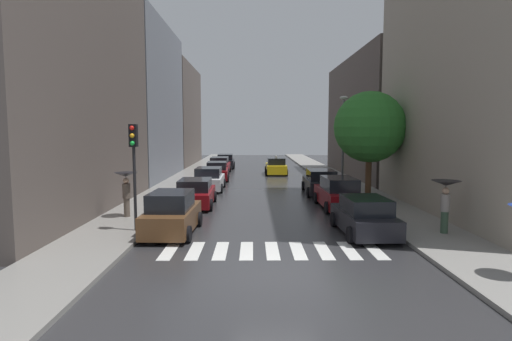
% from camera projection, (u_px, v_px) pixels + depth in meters
% --- Properties ---
extents(ground_plane, '(28.00, 72.00, 0.04)m').
position_uv_depth(ground_plane, '(261.00, 179.00, 35.69)').
color(ground_plane, '#2C2C2F').
extents(sidewalk_left, '(3.00, 72.00, 0.15)m').
position_uv_depth(sidewalk_left, '(187.00, 178.00, 35.63)').
color(sidewalk_left, gray).
rests_on(sidewalk_left, ground).
extents(sidewalk_right, '(3.00, 72.00, 0.15)m').
position_uv_depth(sidewalk_right, '(334.00, 178.00, 35.73)').
color(sidewalk_right, gray).
rests_on(sidewalk_right, ground).
extents(crosswalk_stripes, '(7.65, 2.20, 0.01)m').
position_uv_depth(crosswalk_stripes, '(272.00, 251.00, 14.24)').
color(crosswalk_stripes, silver).
rests_on(crosswalk_stripes, ground).
extents(building_left_mid, '(6.00, 14.26, 13.27)m').
position_uv_depth(building_left_mid, '(134.00, 103.00, 35.23)').
color(building_left_mid, slate).
rests_on(building_left_mid, ground).
extents(building_left_far, '(6.00, 14.75, 12.07)m').
position_uv_depth(building_left_far, '(169.00, 116.00, 50.09)').
color(building_left_far, '#564C47').
rests_on(building_left_far, ground).
extents(building_right_mid, '(6.00, 18.71, 10.81)m').
position_uv_depth(building_right_mid, '(379.00, 118.00, 37.45)').
color(building_right_mid, '#564C47').
rests_on(building_right_mid, ground).
extents(parked_car_left_nearest, '(2.06, 4.04, 1.76)m').
position_uv_depth(parked_car_left_nearest, '(172.00, 214.00, 16.49)').
color(parked_car_left_nearest, brown).
rests_on(parked_car_left_nearest, ground).
extents(parked_car_left_second, '(2.16, 4.28, 1.54)m').
position_uv_depth(parked_car_left_second, '(195.00, 193.00, 22.56)').
color(parked_car_left_second, maroon).
rests_on(parked_car_left_second, ground).
extents(parked_car_left_third, '(2.15, 4.30, 1.63)m').
position_uv_depth(parked_car_left_third, '(209.00, 179.00, 28.82)').
color(parked_car_left_third, silver).
rests_on(parked_car_left_third, ground).
extents(parked_car_left_fourth, '(2.17, 4.27, 1.60)m').
position_uv_depth(parked_car_left_fourth, '(217.00, 172.00, 34.62)').
color(parked_car_left_fourth, maroon).
rests_on(parked_car_left_fourth, ground).
extents(parked_car_left_fifth, '(2.08, 4.79, 1.65)m').
position_uv_depth(parked_car_left_fifth, '(220.00, 166.00, 40.17)').
color(parked_car_left_fifth, maroon).
rests_on(parked_car_left_fifth, ground).
extents(parked_car_left_sixth, '(2.15, 4.60, 1.60)m').
position_uv_depth(parked_car_left_sixth, '(225.00, 161.00, 46.17)').
color(parked_car_left_sixth, black).
rests_on(parked_car_left_sixth, ground).
extents(parked_car_right_nearest, '(2.14, 4.17, 1.55)m').
position_uv_depth(parked_car_right_nearest, '(364.00, 217.00, 16.41)').
color(parked_car_right_nearest, black).
rests_on(parked_car_right_nearest, ground).
extents(parked_car_right_second, '(2.12, 4.76, 1.71)m').
position_uv_depth(parked_car_right_second, '(338.00, 194.00, 22.01)').
color(parked_car_right_second, maroon).
rests_on(parked_car_right_second, ground).
extents(parked_car_right_third, '(2.21, 4.70, 1.62)m').
position_uv_depth(parked_car_right_third, '(321.00, 182.00, 27.21)').
color(parked_car_right_third, black).
rests_on(parked_car_right_third, ground).
extents(taxi_midroad, '(2.08, 4.44, 1.81)m').
position_uv_depth(taxi_midroad, '(276.00, 167.00, 39.43)').
color(taxi_midroad, yellow).
rests_on(taxi_midroad, ground).
extents(pedestrian_near_tree, '(1.07, 1.07, 2.10)m').
position_uv_depth(pedestrian_near_tree, '(126.00, 184.00, 19.08)').
color(pedestrian_near_tree, brown).
rests_on(pedestrian_near_tree, sidewalk_left).
extents(pedestrian_by_kerb, '(1.11, 1.11, 2.09)m').
position_uv_depth(pedestrian_by_kerb, '(446.00, 194.00, 15.97)').
color(pedestrian_by_kerb, '#38513D').
rests_on(pedestrian_by_kerb, sidewalk_right).
extents(street_tree_right, '(4.24, 4.24, 6.40)m').
position_uv_depth(street_tree_right, '(370.00, 127.00, 24.22)').
color(street_tree_right, '#513823').
rests_on(street_tree_right, sidewalk_right).
extents(traffic_light_left_corner, '(0.30, 0.42, 4.30)m').
position_uv_depth(traffic_light_left_corner, '(134.00, 153.00, 16.26)').
color(traffic_light_left_corner, black).
rests_on(traffic_light_left_corner, sidewalk_left).
extents(lamp_post_right, '(0.60, 0.28, 6.42)m').
position_uv_depth(lamp_post_right, '(343.00, 135.00, 28.01)').
color(lamp_post_right, '#595B60').
rests_on(lamp_post_right, sidewalk_right).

